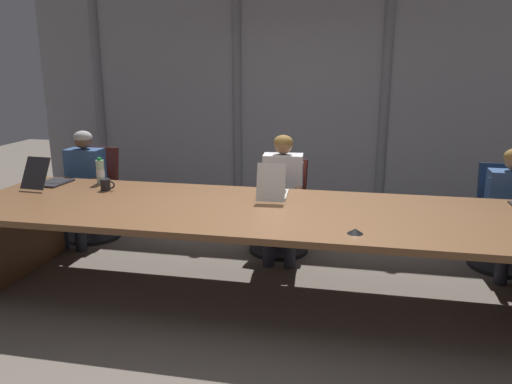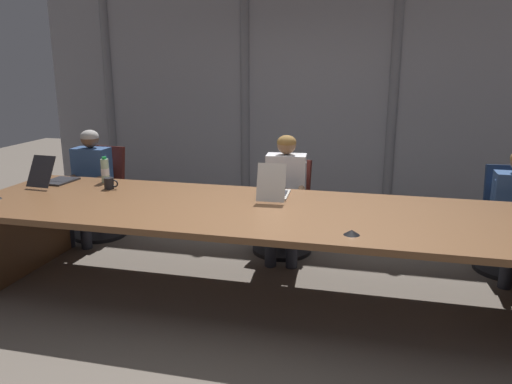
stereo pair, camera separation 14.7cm
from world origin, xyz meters
The scene contains 13 objects.
ground_plane centered at (0.00, 0.00, 0.00)m, with size 14.93×14.93×0.00m, color #6B6056.
conference_table centered at (0.00, 0.00, 0.62)m, with size 4.92×1.37×0.75m.
curtain_backdrop centered at (0.00, 2.84, 1.55)m, with size 7.47×0.17×3.10m.
laptop_left_end centered at (-2.12, 0.36, 0.80)m, with size 0.27×0.49×0.29m.
laptop_left_mid centered at (0.02, 0.36, 0.81)m, with size 0.26×0.46×0.32m.
office_chair_left_end centered at (-2.10, 1.08, 0.36)m, with size 0.60×0.60×0.97m.
office_chair_left_mid centered at (-0.02, 1.08, 0.35)m, with size 0.60×0.61×0.92m.
office_chair_center centered at (2.09, 1.08, 0.36)m, with size 0.60×0.60×0.95m.
person_left_end centered at (-2.12, 0.92, 0.67)m, with size 0.39×0.55×1.18m.
person_left_mid centered at (0.02, 0.93, 0.68)m, with size 0.42×0.57×1.20m.
water_bottle_primary centered at (-1.68, 0.54, 0.86)m, with size 0.08×0.08×0.25m.
coffee_mug_near centered at (-1.51, 0.30, 0.80)m, with size 0.14×0.09×0.10m.
conference_mic_left_side centered at (0.72, -0.46, 0.77)m, with size 0.11×0.11×0.04m, color black.
Camera 2 is at (0.84, -3.67, 1.86)m, focal length 34.78 mm.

